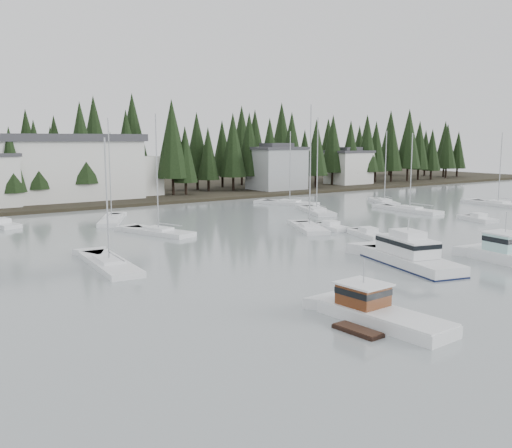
% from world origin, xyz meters
% --- Properties ---
extents(far_shore_land, '(240.00, 54.00, 1.00)m').
position_xyz_m(far_shore_land, '(0.00, 97.00, 0.00)').
color(far_shore_land, black).
rests_on(far_shore_land, ground).
extents(conifer_treeline, '(200.00, 22.00, 20.00)m').
position_xyz_m(conifer_treeline, '(0.00, 86.00, 0.00)').
color(conifer_treeline, black).
rests_on(conifer_treeline, ground).
extents(house_east_a, '(10.60, 8.48, 9.25)m').
position_xyz_m(house_east_a, '(36.00, 78.00, 4.90)').
color(house_east_a, '#999EA0').
rests_on(house_east_a, ground).
extents(house_east_b, '(9.54, 7.42, 8.25)m').
position_xyz_m(house_east_b, '(58.00, 80.00, 4.40)').
color(house_east_b, silver).
rests_on(house_east_b, ground).
extents(harbor_inn, '(29.50, 11.50, 10.90)m').
position_xyz_m(harbor_inn, '(-2.96, 82.34, 5.78)').
color(harbor_inn, silver).
rests_on(harbor_inn, ground).
extents(lobster_boat_brown, '(4.55, 8.44, 4.10)m').
position_xyz_m(lobster_boat_brown, '(-9.46, 8.29, 0.47)').
color(lobster_boat_brown, white).
rests_on(lobster_boat_brown, ground).
extents(cabin_cruiser_center, '(5.86, 11.16, 4.58)m').
position_xyz_m(cabin_cruiser_center, '(4.04, 17.32, 0.69)').
color(cabin_cruiser_center, white).
rests_on(cabin_cruiser_center, ground).
extents(sailboat_1, '(6.38, 10.12, 14.18)m').
position_xyz_m(sailboat_1, '(20.76, 48.30, 0.08)').
color(sailboat_1, white).
rests_on(sailboat_1, ground).
extents(sailboat_2, '(6.20, 8.67, 12.44)m').
position_xyz_m(sailboat_2, '(37.74, 50.74, 0.08)').
color(sailboat_2, white).
rests_on(sailboat_2, ground).
extents(sailboat_3, '(3.62, 10.92, 11.27)m').
position_xyz_m(sailboat_3, '(-16.85, 31.54, 0.05)').
color(sailboat_3, white).
rests_on(sailboat_3, ground).
extents(sailboat_4, '(6.51, 9.73, 12.34)m').
position_xyz_m(sailboat_4, '(23.90, 58.49, 0.06)').
color(sailboat_4, white).
rests_on(sailboat_4, ground).
extents(sailboat_5, '(6.87, 10.13, 13.80)m').
position_xyz_m(sailboat_5, '(-7.04, 56.48, 0.08)').
color(sailboat_5, white).
rests_on(sailboat_5, ground).
extents(sailboat_6, '(4.27, 10.18, 12.18)m').
position_xyz_m(sailboat_6, '(50.49, 38.23, 0.06)').
color(sailboat_6, white).
rests_on(sailboat_6, ground).
extents(sailboat_7, '(6.00, 8.60, 15.04)m').
position_xyz_m(sailboat_7, '(9.51, 36.69, 0.10)').
color(sailboat_7, white).
rests_on(sailboat_7, ground).
extents(sailboat_9, '(2.86, 10.71, 12.00)m').
position_xyz_m(sailboat_9, '(32.99, 41.49, 0.06)').
color(sailboat_9, white).
rests_on(sailboat_9, ground).
extents(sailboat_11, '(5.48, 9.56, 13.89)m').
position_xyz_m(sailboat_11, '(-6.22, 44.36, 0.08)').
color(sailboat_11, white).
rests_on(sailboat_11, ground).
extents(runabout_1, '(3.79, 6.28, 1.42)m').
position_xyz_m(runabout_1, '(11.82, 29.50, 0.13)').
color(runabout_1, white).
rests_on(runabout_1, ground).
extents(runabout_2, '(3.49, 5.48, 1.42)m').
position_xyz_m(runabout_2, '(32.49, 29.72, 0.13)').
color(runabout_2, white).
rests_on(runabout_2, ground).
extents(runabout_3, '(3.45, 6.37, 1.42)m').
position_xyz_m(runabout_3, '(-19.48, 60.20, 0.13)').
color(runabout_3, white).
rests_on(runabout_3, ground).
extents(runabout_4, '(2.83, 5.54, 1.42)m').
position_xyz_m(runabout_4, '(11.92, 35.63, 0.13)').
color(runabout_4, white).
rests_on(runabout_4, ground).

